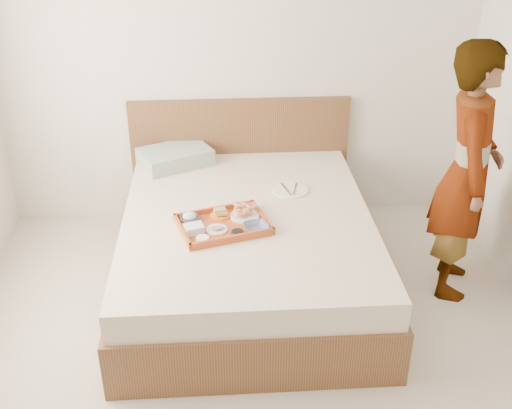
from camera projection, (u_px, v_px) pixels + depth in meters
The scene contains 16 objects.
ground at pixel (255, 394), 3.28m from camera, with size 3.50×4.00×0.01m, color beige.
wall_back at pixel (236, 51), 4.41m from camera, with size 3.50×0.01×2.60m, color silver.
bed at pixel (247, 249), 4.03m from camera, with size 1.65×2.00×0.53m, color brown.
headboard at pixel (240, 159), 4.78m from camera, with size 1.65×0.06×0.95m, color brown.
pillow at pixel (175, 157), 4.54m from camera, with size 0.49×0.33×0.12m, color #9AA89C.
tray at pixel (223, 224), 3.75m from camera, with size 0.53×0.38×0.05m, color #C74B1B.
prawn_plate at pixel (245, 216), 3.84m from camera, with size 0.18×0.18×0.01m, color white.
navy_bowl_big at pixel (256, 227), 3.70m from camera, with size 0.15×0.15×0.04m, color #161D45.
sauce_dish at pixel (237, 233), 3.64m from camera, with size 0.08×0.08×0.03m, color black.
meat_plate at pixel (217, 229), 3.70m from camera, with size 0.13×0.13×0.01m, color white.
bread_plate at pixel (220, 215), 3.85m from camera, with size 0.13×0.13×0.01m, color orange.
salad_bowl at pixel (190, 219), 3.79m from camera, with size 0.12×0.12×0.04m, color #161D45.
plastic_tub at pixel (194, 229), 3.67m from camera, with size 0.11×0.09×0.05m, color silver.
cheese_round at pixel (202, 239), 3.59m from camera, with size 0.08×0.08×0.03m, color white.
dinner_plate at pixel (290, 190), 4.18m from camera, with size 0.24×0.24×0.01m, color white.
person at pixel (467, 173), 3.77m from camera, with size 0.59×0.39×1.63m, color beige.
Camera 1 is at (-0.16, -2.40, 2.45)m, focal length 43.55 mm.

